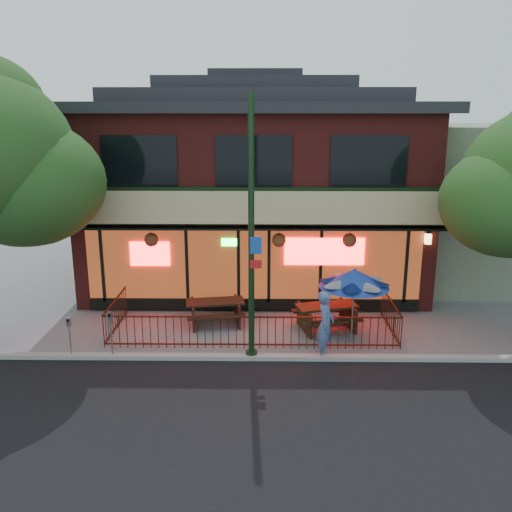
{
  "coord_description": "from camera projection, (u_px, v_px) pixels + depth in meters",
  "views": [
    {
      "loc": [
        0.3,
        -13.96,
        6.51
      ],
      "look_at": [
        0.09,
        2.0,
        2.24
      ],
      "focal_mm": 38.0,
      "sensor_mm": 36.0,
      "label": 1
    }
  ],
  "objects": [
    {
      "name": "parking_meter_near",
      "position": [
        111.0,
        327.0,
        14.53
      ],
      "size": [
        0.13,
        0.12,
        1.34
      ],
      "color": "gray",
      "rests_on": "ground"
    },
    {
      "name": "patio_fence",
      "position": [
        252.0,
        324.0,
        15.5
      ],
      "size": [
        8.44,
        2.62,
        1.0
      ],
      "color": "#40170D",
      "rests_on": "ground"
    },
    {
      "name": "picnic_table_right",
      "position": [
        327.0,
        313.0,
        16.61
      ],
      "size": [
        2.13,
        1.82,
        0.79
      ],
      "color": "#312311",
      "rests_on": "ground"
    },
    {
      "name": "neighbor_building",
      "position": [
        480.0,
        202.0,
        21.72
      ],
      "size": [
        6.0,
        7.0,
        6.0
      ],
      "primitive_type": "cube",
      "color": "gray",
      "rests_on": "ground"
    },
    {
      "name": "pedestrian",
      "position": [
        325.0,
        325.0,
        14.57
      ],
      "size": [
        0.61,
        0.79,
        1.9
      ],
      "primitive_type": "imported",
      "rotation": [
        0.0,
        0.0,
        1.32
      ],
      "color": "#4C6599",
      "rests_on": "ground"
    },
    {
      "name": "restaurant_building",
      "position": [
        255.0,
        175.0,
        20.98
      ],
      "size": [
        12.96,
        9.49,
        8.05
      ],
      "color": "maroon",
      "rests_on": "ground"
    },
    {
      "name": "picnic_table_left",
      "position": [
        215.0,
        309.0,
        17.02
      ],
      "size": [
        2.0,
        1.65,
        0.77
      ],
      "color": "#321912",
      "rests_on": "ground"
    },
    {
      "name": "street_light",
      "position": [
        251.0,
        246.0,
        13.97
      ],
      "size": [
        0.43,
        0.32,
        7.0
      ],
      "color": "black",
      "rests_on": "ground"
    },
    {
      "name": "curb",
      "position": [
        251.0,
        357.0,
        14.68
      ],
      "size": [
        80.0,
        0.25,
        0.12
      ],
      "primitive_type": "cube",
      "color": "#999993",
      "rests_on": "ground"
    },
    {
      "name": "asphalt_street",
      "position": [
        245.0,
        500.0,
        9.38
      ],
      "size": [
        80.0,
        11.0,
        0.0
      ],
      "primitive_type": "cube",
      "color": "black",
      "rests_on": "ground"
    },
    {
      "name": "patio_umbrella",
      "position": [
        354.0,
        278.0,
        15.31
      ],
      "size": [
        2.0,
        1.99,
        2.28
      ],
      "color": "gray",
      "rests_on": "ground"
    },
    {
      "name": "ground",
      "position": [
        252.0,
        351.0,
        15.18
      ],
      "size": [
        80.0,
        80.0,
        0.0
      ],
      "primitive_type": "plane",
      "color": "gray",
      "rests_on": "ground"
    },
    {
      "name": "parking_meter_far",
      "position": [
        69.0,
        331.0,
        14.57
      ],
      "size": [
        0.12,
        0.1,
        1.17
      ],
      "color": "#92969A",
      "rests_on": "ground"
    }
  ]
}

